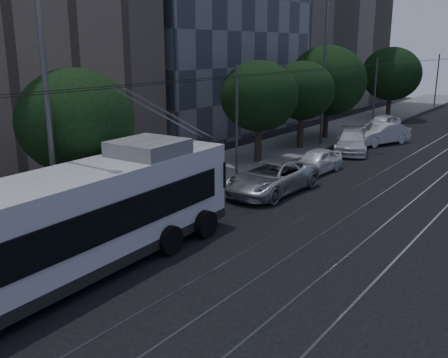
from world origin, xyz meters
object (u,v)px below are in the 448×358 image
at_px(car_white_c, 381,134).
at_px(car_white_d, 382,124).
at_px(car_white_a, 316,161).
at_px(streetlamp_far, 331,54).
at_px(trolleybus, 84,219).
at_px(pickup_silver, 271,177).
at_px(car_white_b, 351,142).
at_px(streetlamp_near, 53,82).

distance_m(car_white_c, car_white_d, 5.25).
bearing_deg(car_white_a, streetlamp_far, 113.95).
relative_size(trolleybus, streetlamp_far, 1.20).
xyz_separation_m(car_white_c, streetlamp_far, (-2.68, -3.32, 5.58)).
xyz_separation_m(car_white_a, car_white_d, (-1.60, 15.39, 0.07)).
bearing_deg(pickup_silver, car_white_d, 96.76).
bearing_deg(trolleybus, car_white_b, 87.98).
xyz_separation_m(trolleybus, streetlamp_far, (-2.48, 22.88, 4.60)).
distance_m(trolleybus, car_white_b, 22.21).
xyz_separation_m(trolleybus, car_white_d, (-1.40, 31.19, -1.00)).
xyz_separation_m(pickup_silver, streetlamp_far, (-2.68, 11.96, 5.57)).
distance_m(car_white_b, car_white_d, 9.07).
bearing_deg(streetlamp_near, car_white_c, 85.32).
bearing_deg(streetlamp_far, car_white_c, 51.09).
bearing_deg(car_white_d, streetlamp_far, -92.37).
bearing_deg(car_white_d, car_white_b, -78.44).
bearing_deg(car_white_d, trolleybus, -82.41).
relative_size(trolleybus, car_white_b, 2.52).
bearing_deg(streetlamp_far, trolleybus, -83.82).
distance_m(trolleybus, car_white_c, 26.21).
bearing_deg(car_white_c, streetlamp_near, -71.02).
bearing_deg(streetlamp_near, trolleybus, -18.48).
bearing_deg(car_white_b, streetlamp_near, -114.01).
relative_size(car_white_d, streetlamp_near, 0.45).
relative_size(streetlamp_near, streetlamp_far, 0.90).
height_order(car_white_b, streetlamp_far, streetlamp_far).
bearing_deg(car_white_a, car_white_c, 93.21).
xyz_separation_m(car_white_b, streetlamp_far, (-2.11, 0.69, 5.61)).
bearing_deg(streetlamp_near, car_white_d, 89.08).
distance_m(car_white_a, car_white_b, 6.41).
bearing_deg(car_white_c, car_white_d, 131.41).
height_order(pickup_silver, car_white_c, pickup_silver).
bearing_deg(pickup_silver, car_white_a, 92.25).
bearing_deg(car_white_a, trolleybus, -87.52).
relative_size(car_white_a, streetlamp_far, 0.37).
bearing_deg(pickup_silver, streetlamp_near, -99.26).
bearing_deg(streetlamp_far, pickup_silver, -77.38).
bearing_deg(streetlamp_far, streetlamp_near, -88.49).
relative_size(car_white_c, streetlamp_far, 0.44).
bearing_deg(car_white_d, car_white_c, -67.24).
height_order(car_white_d, streetlamp_near, streetlamp_near).
distance_m(car_white_a, streetlamp_far, 9.45).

